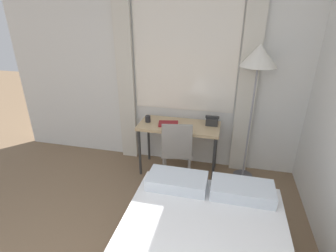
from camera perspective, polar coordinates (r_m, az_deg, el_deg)
wall_back_with_window at (r=3.70m, az=-0.13°, el=11.42°), size 4.79×0.13×2.70m
desk at (r=3.58m, az=2.41°, el=-0.76°), size 1.10×0.50×0.74m
desk_chair at (r=3.46m, az=1.97°, el=-4.74°), size 0.46×0.46×0.88m
standing_lamp at (r=3.31m, az=19.08°, el=12.86°), size 0.43×0.43×1.81m
telephone at (r=3.58m, az=9.57°, el=1.12°), size 0.18×0.14×0.12m
book at (r=3.54m, az=0.08°, el=0.51°), size 0.29×0.23×0.02m
mug at (r=3.63m, az=-4.41°, el=1.55°), size 0.07×0.07×0.09m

